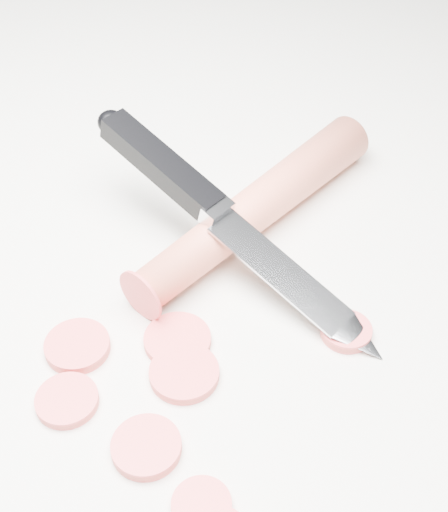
{
  "coord_description": "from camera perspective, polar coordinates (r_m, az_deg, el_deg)",
  "views": [
    {
      "loc": [
        0.04,
        -0.29,
        0.34
      ],
      "look_at": [
        0.02,
        0.04,
        0.02
      ],
      "focal_mm": 50.0,
      "sensor_mm": 36.0,
      "label": 1
    }
  ],
  "objects": [
    {
      "name": "ground",
      "position": [
        0.44,
        -2.83,
        -5.07
      ],
      "size": [
        2.4,
        2.4,
        0.0
      ],
      "primitive_type": "plane",
      "color": "white",
      "rests_on": "ground"
    },
    {
      "name": "carrot",
      "position": [
        0.49,
        2.68,
        3.95
      ],
      "size": [
        0.16,
        0.19,
        0.03
      ],
      "primitive_type": "cylinder",
      "rotation": [
        1.57,
        0.0,
        -0.67
      ],
      "color": "#E26148",
      "rests_on": "ground"
    },
    {
      "name": "carrot_slice_0",
      "position": [
        0.43,
        -3.75,
        -6.71
      ],
      "size": [
        0.04,
        0.04,
        0.01
      ],
      "primitive_type": "cylinder",
      "color": "#ED4346",
      "rests_on": "ground"
    },
    {
      "name": "carrot_slice_1",
      "position": [
        0.41,
        -12.45,
        -11.22
      ],
      "size": [
        0.04,
        0.04,
        0.01
      ],
      "primitive_type": "cylinder",
      "color": "#ED4346",
      "rests_on": "ground"
    },
    {
      "name": "carrot_slice_2",
      "position": [
        0.41,
        -3.2,
        -9.34
      ],
      "size": [
        0.04,
        0.04,
        0.01
      ],
      "primitive_type": "cylinder",
      "color": "#ED4346",
      "rests_on": "ground"
    },
    {
      "name": "carrot_slice_3",
      "position": [
        0.39,
        -6.23,
        -14.94
      ],
      "size": [
        0.04,
        0.04,
        0.01
      ],
      "primitive_type": "cylinder",
      "color": "#ED4346",
      "rests_on": "ground"
    },
    {
      "name": "carrot_slice_4",
      "position": [
        0.44,
        9.76,
        -5.95
      ],
      "size": [
        0.03,
        0.03,
        0.01
      ],
      "primitive_type": "cylinder",
      "color": "#ED4346",
      "rests_on": "ground"
    },
    {
      "name": "carrot_slice_5",
      "position": [
        0.43,
        -11.65,
        -7.07
      ],
      "size": [
        0.04,
        0.04,
        0.01
      ],
      "primitive_type": "cylinder",
      "color": "#ED4346",
      "rests_on": "ground"
    },
    {
      "name": "carrot_slice_6",
      "position": [
        0.37,
        -1.81,
        -19.34
      ],
      "size": [
        0.03,
        0.03,
        0.01
      ],
      "primitive_type": "cylinder",
      "color": "#ED4346",
      "rests_on": "ground"
    },
    {
      "name": "kitchen_knife",
      "position": [
        0.45,
        0.71,
        2.72
      ],
      "size": [
        0.21,
        0.17,
        0.07
      ],
      "primitive_type": null,
      "color": "silver",
      "rests_on": "ground"
    }
  ]
}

